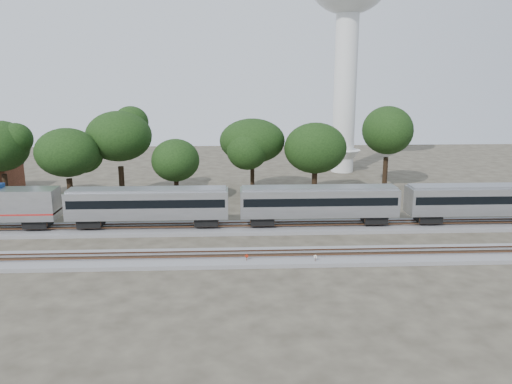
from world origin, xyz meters
TOP-DOWN VIEW (x-y plane):
  - ground at (0.00, 0.00)m, footprint 160.00×160.00m
  - track_far at (0.00, 6.00)m, footprint 160.00×5.00m
  - track_near at (0.00, -4.00)m, footprint 160.00×5.00m
  - train at (23.56, 6.00)m, footprint 115.96×3.32m
  - switch_stand_red at (4.62, -5.26)m, footprint 0.31×0.08m
  - switch_stand_white at (11.18, -5.75)m, footprint 0.32×0.07m
  - switch_lever at (7.64, -5.69)m, footprint 0.50×0.30m
  - water_tower at (24.19, 42.48)m, footprint 14.74×14.74m
  - tree_1 at (-28.20, 18.63)m, footprint 8.57×8.57m
  - tree_2 at (-18.82, 16.79)m, footprint 7.87×7.87m
  - tree_3 at (-12.74, 20.96)m, footprint 9.58×9.58m
  - tree_4 at (-4.51, 17.70)m, footprint 6.56×6.56m
  - tree_5 at (6.34, 24.31)m, footprint 8.36×8.36m
  - tree_6 at (15.48, 21.56)m, footprint 7.58×7.58m
  - tree_7 at (27.93, 27.55)m, footprint 9.54×9.54m

SIDE VIEW (x-z plane):
  - ground at x=0.00m, z-range 0.00..0.00m
  - switch_lever at x=7.64m, z-range 0.00..0.30m
  - track_far at x=0.00m, z-range -0.16..0.57m
  - track_near at x=0.00m, z-range -0.16..0.57m
  - switch_stand_red at x=4.62m, z-range 0.14..1.13m
  - switch_stand_white at x=11.18m, z-range 0.14..1.15m
  - train at x=23.56m, z-range 0.92..5.81m
  - tree_4 at x=-4.51m, z-range 1.80..11.04m
  - tree_6 at x=15.48m, z-range 2.09..12.78m
  - tree_2 at x=-18.82m, z-range 2.18..13.27m
  - tree_5 at x=6.34m, z-range 2.31..14.10m
  - tree_1 at x=-28.20m, z-range 2.37..14.46m
  - tree_7 at x=27.93m, z-range 2.65..16.10m
  - tree_3 at x=-12.74m, z-range 2.66..16.16m
  - water_tower at x=24.19m, z-range 9.83..50.64m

